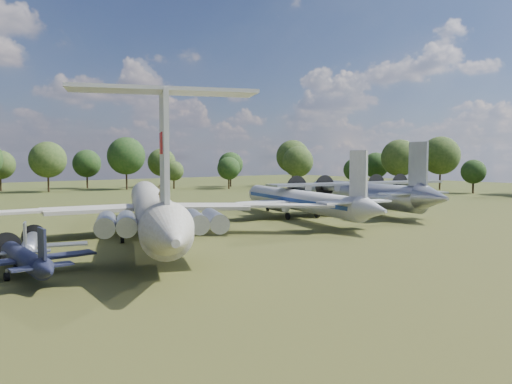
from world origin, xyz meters
TOP-DOWN VIEW (x-y plane):
  - ground at (0.00, 0.00)m, footprint 300.00×300.00m
  - il62_airliner at (-5.77, 3.95)m, footprint 62.46×69.26m
  - tu104_jet at (20.20, 7.39)m, footprint 40.98×48.75m
  - an12_transport at (34.31, 6.91)m, footprint 40.95×43.97m
  - small_prop_west at (-21.71, -6.79)m, footprint 10.86×14.78m
  - small_prop_northwest at (-19.78, -0.16)m, footprint 13.41×15.74m
  - person_on_il62 at (-11.95, -10.32)m, footprint 0.74×0.61m

SIDE VIEW (x-z plane):
  - ground at x=0.00m, z-range 0.00..0.00m
  - small_prop_northwest at x=-19.78m, z-range 0.00..1.96m
  - small_prop_west at x=-21.71m, z-range 0.00..2.16m
  - tu104_jet at x=20.20m, z-range 0.00..4.24m
  - an12_transport at x=34.31m, z-range 0.00..4.95m
  - il62_airliner at x=-5.77m, z-range 0.00..5.55m
  - person_on_il62 at x=-11.95m, z-range 5.55..7.29m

